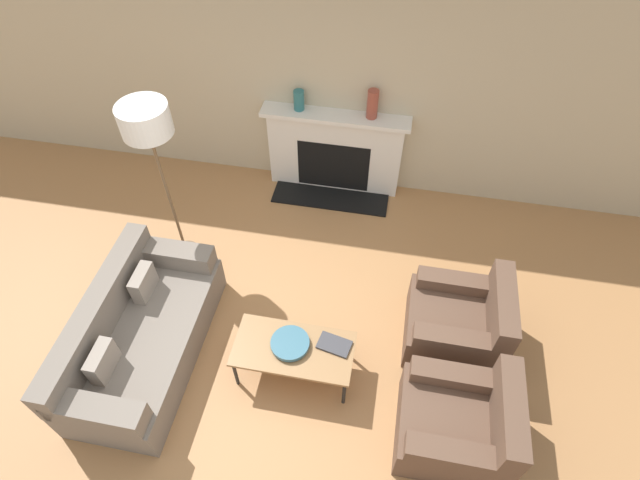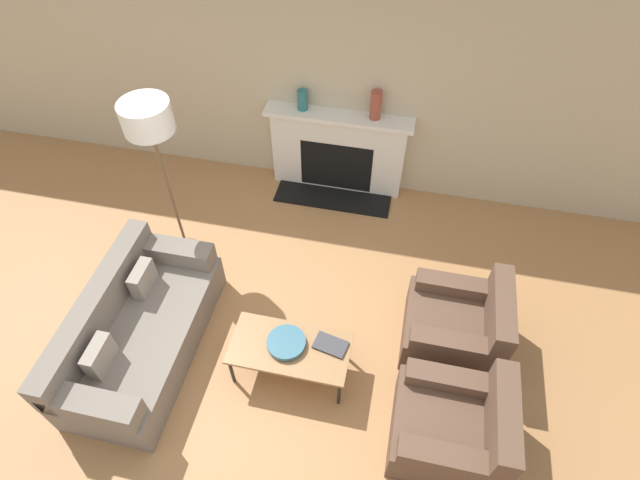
{
  "view_description": "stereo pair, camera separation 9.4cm",
  "coord_description": "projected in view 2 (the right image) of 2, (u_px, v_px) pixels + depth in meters",
  "views": [
    {
      "loc": [
        0.85,
        -2.09,
        4.38
      ],
      "look_at": [
        0.22,
        1.28,
        0.45
      ],
      "focal_mm": 28.0,
      "sensor_mm": 36.0,
      "label": 1
    },
    {
      "loc": [
        0.95,
        -2.07,
        4.38
      ],
      "look_at": [
        0.22,
        1.28,
        0.45
      ],
      "focal_mm": 28.0,
      "sensor_mm": 36.0,
      "label": 2
    }
  ],
  "objects": [
    {
      "name": "ground_plane",
      "position": [
        269.0,
        365.0,
        4.77
      ],
      "size": [
        18.0,
        18.0,
        0.0
      ],
      "primitive_type": "plane",
      "color": "#A87547"
    },
    {
      "name": "wall_back",
      "position": [
        329.0,
        76.0,
        5.46
      ],
      "size": [
        18.0,
        0.06,
        2.9
      ],
      "color": "#BCAD8E",
      "rests_on": "ground_plane"
    },
    {
      "name": "fireplace",
      "position": [
        338.0,
        153.0,
        6.04
      ],
      "size": [
        1.72,
        0.59,
        1.08
      ],
      "color": "silver",
      "rests_on": "ground_plane"
    },
    {
      "name": "couch",
      "position": [
        138.0,
        331.0,
        4.68
      ],
      "size": [
        0.91,
        1.86,
        0.78
      ],
      "rotation": [
        0.0,
        0.0,
        1.57
      ],
      "color": "slate",
      "rests_on": "ground_plane"
    },
    {
      "name": "armchair_near",
      "position": [
        454.0,
        427.0,
        4.08
      ],
      "size": [
        0.89,
        0.82,
        0.81
      ],
      "rotation": [
        0.0,
        0.0,
        -1.57
      ],
      "color": "brown",
      "rests_on": "ground_plane"
    },
    {
      "name": "armchair_far",
      "position": [
        458.0,
        326.0,
        4.72
      ],
      "size": [
        0.89,
        0.82,
        0.81
      ],
      "rotation": [
        0.0,
        0.0,
        -1.57
      ],
      "color": "brown",
      "rests_on": "ground_plane"
    },
    {
      "name": "coffee_table",
      "position": [
        290.0,
        349.0,
        4.45
      ],
      "size": [
        1.07,
        0.53,
        0.43
      ],
      "color": "olive",
      "rests_on": "ground_plane"
    },
    {
      "name": "bowl",
      "position": [
        286.0,
        343.0,
        4.41
      ],
      "size": [
        0.35,
        0.35,
        0.06
      ],
      "color": "#38667A",
      "rests_on": "coffee_table"
    },
    {
      "name": "book",
      "position": [
        331.0,
        345.0,
        4.42
      ],
      "size": [
        0.32,
        0.23,
        0.02
      ],
      "rotation": [
        0.0,
        0.0,
        -0.2
      ],
      "color": "#38383D",
      "rests_on": "coffee_table"
    },
    {
      "name": "floor_lamp",
      "position": [
        149.0,
        126.0,
        4.44
      ],
      "size": [
        0.46,
        0.46,
        1.94
      ],
      "color": "brown",
      "rests_on": "ground_plane"
    },
    {
      "name": "mantel_vase_left",
      "position": [
        302.0,
        100.0,
        5.61
      ],
      "size": [
        0.12,
        0.12,
        0.23
      ],
      "color": "#28666B",
      "rests_on": "fireplace"
    },
    {
      "name": "mantel_vase_center_left",
      "position": [
        376.0,
        105.0,
        5.45
      ],
      "size": [
        0.12,
        0.12,
        0.34
      ],
      "color": "brown",
      "rests_on": "fireplace"
    }
  ]
}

